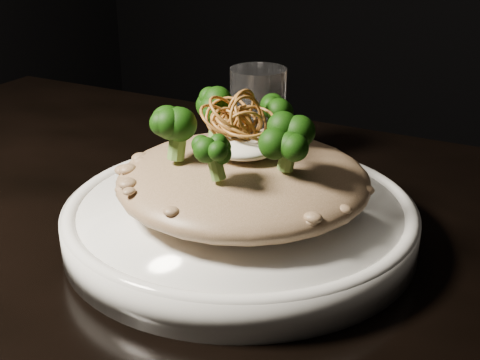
# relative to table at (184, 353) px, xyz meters

# --- Properties ---
(table) EXTENTS (1.10, 0.80, 0.75)m
(table) POSITION_rel_table_xyz_m (0.00, 0.00, 0.00)
(table) COLOR black
(table) RESTS_ON ground
(plate) EXTENTS (0.30, 0.30, 0.03)m
(plate) POSITION_rel_table_xyz_m (0.02, 0.07, 0.10)
(plate) COLOR white
(plate) RESTS_ON table
(risotto) EXTENTS (0.21, 0.21, 0.05)m
(risotto) POSITION_rel_table_xyz_m (0.02, 0.07, 0.14)
(risotto) COLOR brown
(risotto) RESTS_ON plate
(broccoli) EXTENTS (0.13, 0.13, 0.05)m
(broccoli) POSITION_rel_table_xyz_m (0.02, 0.07, 0.19)
(broccoli) COLOR black
(broccoli) RESTS_ON risotto
(cheese) EXTENTS (0.06, 0.06, 0.02)m
(cheese) POSITION_rel_table_xyz_m (0.02, 0.07, 0.17)
(cheese) COLOR white
(cheese) RESTS_ON risotto
(shallots) EXTENTS (0.05, 0.05, 0.04)m
(shallots) POSITION_rel_table_xyz_m (0.01, 0.07, 0.20)
(shallots) COLOR brown
(shallots) RESTS_ON cheese
(drinking_glass) EXTENTS (0.07, 0.07, 0.11)m
(drinking_glass) POSITION_rel_table_xyz_m (-0.05, 0.23, 0.14)
(drinking_glass) COLOR white
(drinking_glass) RESTS_ON table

